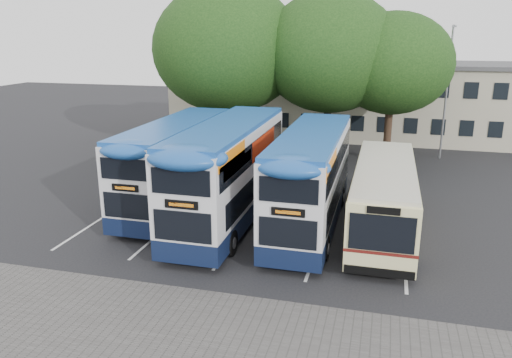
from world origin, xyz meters
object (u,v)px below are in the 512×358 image
at_px(tree_left, 228,49).
at_px(bus_dd_mid, 229,168).
at_px(tree_right, 393,64).
at_px(bus_single, 384,194).
at_px(tree_mid, 330,53).
at_px(bus_dd_left, 177,160).
at_px(lamp_post, 447,86).
at_px(bus_dd_right, 311,175).

xyz_separation_m(tree_left, bus_dd_mid, (4.01, -12.48, -4.90)).
relative_size(tree_right, bus_single, 0.97).
xyz_separation_m(tree_mid, bus_dd_left, (-6.19, -11.50, -4.90)).
relative_size(tree_right, bus_dd_mid, 0.89).
height_order(lamp_post, bus_single, lamp_post).
distance_m(tree_left, bus_dd_mid, 13.99).
height_order(lamp_post, tree_left, tree_left).
relative_size(tree_mid, tree_right, 1.13).
distance_m(tree_left, bus_dd_right, 15.31).
distance_m(tree_left, tree_right, 11.08).
height_order(tree_left, bus_single, tree_left).
relative_size(bus_dd_left, bus_single, 1.01).
bearing_deg(bus_dd_mid, tree_mid, 77.18).
bearing_deg(tree_left, bus_single, -47.28).
xyz_separation_m(tree_left, bus_single, (11.01, -11.92, -5.73)).
relative_size(tree_left, bus_dd_right, 1.12).
height_order(bus_dd_right, bus_single, bus_dd_right).
bearing_deg(tree_right, bus_dd_left, -131.33).
bearing_deg(tree_left, bus_dd_right, -57.46).
distance_m(bus_dd_left, bus_single, 10.31).
bearing_deg(lamp_post, bus_dd_right, -114.85).
bearing_deg(tree_mid, bus_dd_right, -86.28).
relative_size(bus_dd_mid, bus_single, 1.08).
height_order(tree_mid, bus_single, tree_mid).
bearing_deg(bus_single, tree_left, 132.72).
distance_m(tree_right, bus_dd_right, 13.89).
bearing_deg(tree_mid, tree_right, 2.62).
bearing_deg(bus_dd_left, tree_left, 93.92).
bearing_deg(bus_dd_mid, tree_left, 107.82).
distance_m(bus_dd_right, bus_single, 3.31).
distance_m(tree_right, bus_dd_mid, 15.43).
bearing_deg(bus_dd_right, bus_single, 4.75).
bearing_deg(tree_left, lamp_post, 10.83).
distance_m(tree_mid, bus_single, 14.15).
relative_size(tree_left, bus_dd_left, 1.14).
bearing_deg(bus_single, bus_dd_right, -175.25).
xyz_separation_m(lamp_post, bus_single, (-3.72, -14.74, -3.35)).
bearing_deg(tree_mid, bus_dd_mid, -102.82).
bearing_deg(bus_dd_mid, lamp_post, 54.98).
distance_m(tree_mid, bus_dd_right, 13.57).
bearing_deg(bus_single, bus_dd_mid, -175.46).
bearing_deg(bus_dd_left, bus_dd_mid, -23.76).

